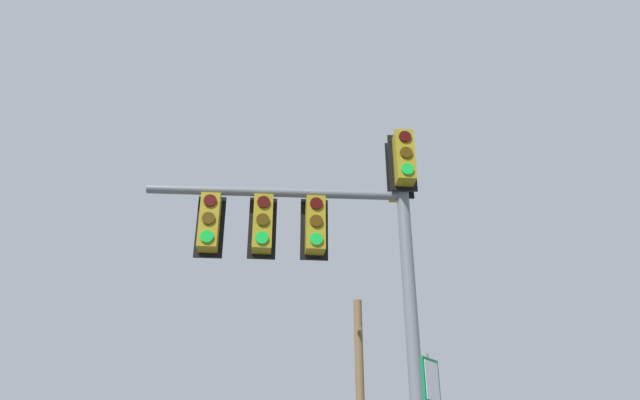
# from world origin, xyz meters

# --- Properties ---
(signal_mast_assembly) EXTENTS (3.61, 3.11, 6.76)m
(signal_mast_assembly) POSITION_xyz_m (0.24, 0.19, 4.88)
(signal_mast_assembly) COLOR slate
(signal_mast_assembly) RESTS_ON ground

